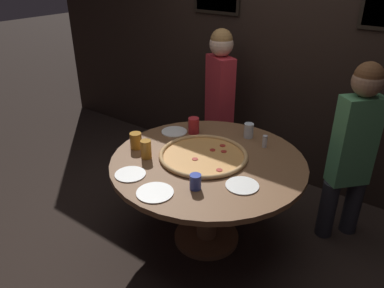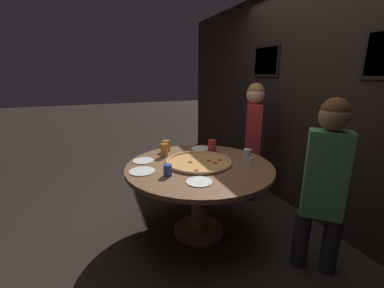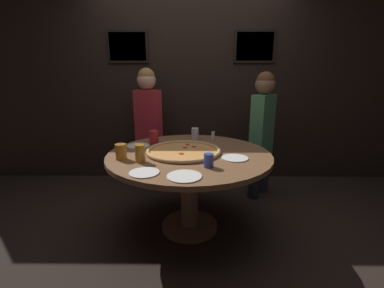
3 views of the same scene
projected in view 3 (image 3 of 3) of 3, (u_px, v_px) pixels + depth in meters
ground_plane at (190, 227)px, 2.44m from camera, size 24.00×24.00×0.00m
back_wall at (191, 83)px, 3.37m from camera, size 6.40×0.08×2.60m
dining_table at (189, 169)px, 2.29m from camera, size 1.43×1.43×0.74m
giant_pizza at (184, 151)px, 2.26m from camera, size 0.66×0.66×0.03m
drink_cup_centre_back at (195, 134)px, 2.72m from camera, size 0.08×0.08×0.12m
drink_cup_near_left at (209, 160)px, 1.89m from camera, size 0.07×0.07×0.10m
drink_cup_beside_pizza at (154, 137)px, 2.53m from camera, size 0.09×0.09×0.13m
drink_cup_near_right at (140, 153)px, 2.00m from camera, size 0.08×0.08×0.14m
drink_cup_by_shaker at (121, 152)px, 2.06m from camera, size 0.09×0.09×0.13m
white_plate_beside_cup at (235, 158)px, 2.09m from camera, size 0.22×0.22×0.01m
white_plate_far_back at (144, 173)px, 1.78m from camera, size 0.21×0.21×0.01m
white_plate_left_side at (138, 146)px, 2.46m from camera, size 0.21×0.21×0.01m
white_plate_near_front at (184, 176)px, 1.71m from camera, size 0.24×0.24×0.01m
condiment_shaker at (213, 136)px, 2.65m from camera, size 0.04×0.04×0.10m
diner_far_left at (148, 122)px, 3.15m from camera, size 0.39×0.30×1.48m
diner_centre_back at (262, 128)px, 2.92m from camera, size 0.34×0.36×1.44m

